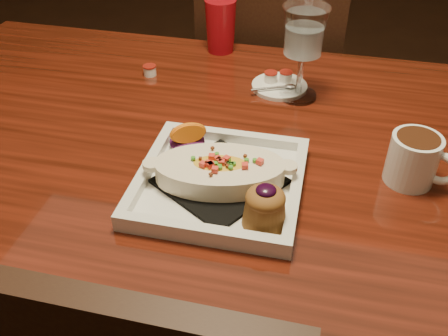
% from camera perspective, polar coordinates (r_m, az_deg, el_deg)
% --- Properties ---
extents(table, '(1.50, 0.90, 0.75)m').
position_cam_1_polar(table, '(1.01, 0.05, -1.66)').
color(table, maroon).
rests_on(table, floor).
extents(chair_far, '(0.42, 0.42, 0.93)m').
position_cam_1_polar(chair_far, '(1.60, 5.28, 8.32)').
color(chair_far, black).
rests_on(chair_far, floor).
extents(plate, '(0.27, 0.27, 0.08)m').
position_cam_1_polar(plate, '(0.82, -0.06, -1.20)').
color(plate, white).
rests_on(plate, table).
extents(coffee_mug, '(0.11, 0.08, 0.09)m').
position_cam_1_polar(coffee_mug, '(0.89, 20.99, 1.06)').
color(coffee_mug, white).
rests_on(coffee_mug, table).
extents(goblet, '(0.10, 0.10, 0.20)m').
position_cam_1_polar(goblet, '(1.05, 9.11, 14.59)').
color(goblet, silver).
rests_on(goblet, table).
extents(saucer, '(0.12, 0.12, 0.08)m').
position_cam_1_polar(saucer, '(1.13, 6.25, 9.48)').
color(saucer, white).
rests_on(saucer, table).
extents(creamer_loose, '(0.03, 0.03, 0.02)m').
position_cam_1_polar(creamer_loose, '(1.19, -8.48, 10.99)').
color(creamer_loose, white).
rests_on(creamer_loose, table).
extents(red_tumbler, '(0.08, 0.08, 0.13)m').
position_cam_1_polar(red_tumbler, '(1.28, -0.39, 15.94)').
color(red_tumbler, '#A10B15').
rests_on(red_tumbler, table).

